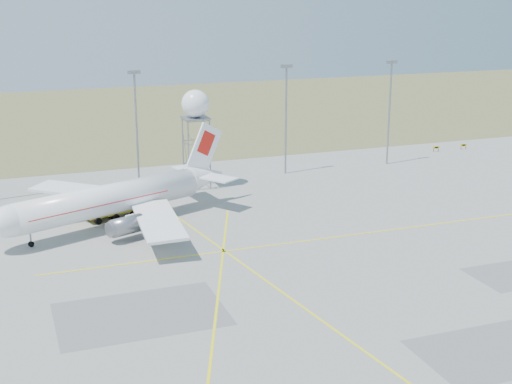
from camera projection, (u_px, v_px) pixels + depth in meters
name	position (u px, v px, depth m)	size (l,w,h in m)	color
ground	(373.00, 346.00, 69.93)	(400.00, 400.00, 0.00)	#989793
grass_strip	(122.00, 116.00, 196.25)	(400.00, 120.00, 0.03)	brown
mast_b	(136.00, 120.00, 122.85)	(2.20, 0.50, 20.50)	gray
mast_c	(286.00, 110.00, 132.15)	(2.20, 0.50, 20.50)	gray
mast_d	(390.00, 104.00, 139.46)	(2.20, 0.50, 20.50)	gray
taxi_sign_near	(436.00, 148.00, 153.13)	(1.60, 0.17, 1.20)	black
taxi_sign_far	(463.00, 145.00, 155.46)	(1.60, 0.17, 1.20)	black
airliner_main	(113.00, 199.00, 104.11)	(38.17, 35.75, 13.49)	white
radar_tower	(196.00, 134.00, 123.01)	(4.78, 4.78, 17.29)	gray
fire_truck	(113.00, 208.00, 108.57)	(8.73, 5.32, 3.31)	gold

